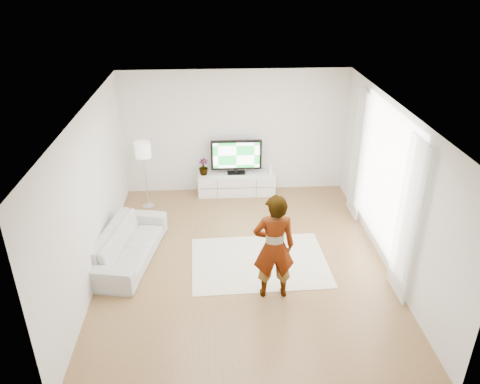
{
  "coord_description": "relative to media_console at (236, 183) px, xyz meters",
  "views": [
    {
      "loc": [
        -0.47,
        -6.91,
        4.88
      ],
      "look_at": [
        -0.04,
        0.4,
        1.21
      ],
      "focal_mm": 35.0,
      "sensor_mm": 36.0,
      "label": 1
    }
  ],
  "objects": [
    {
      "name": "floor",
      "position": [
        -0.02,
        -2.76,
        -0.25
      ],
      "size": [
        6.0,
        6.0,
        0.0
      ],
      "primitive_type": "plane",
      "color": "#9C7846",
      "rests_on": "ground"
    },
    {
      "name": "ceiling",
      "position": [
        -0.02,
        -2.76,
        2.55
      ],
      "size": [
        6.0,
        6.0,
        0.0
      ],
      "primitive_type": "plane",
      "color": "white",
      "rests_on": "wall_back"
    },
    {
      "name": "wall_left",
      "position": [
        -2.52,
        -2.76,
        1.15
      ],
      "size": [
        0.02,
        6.0,
        2.8
      ],
      "primitive_type": "cube",
      "color": "silver",
      "rests_on": "floor"
    },
    {
      "name": "wall_right",
      "position": [
        2.48,
        -2.76,
        1.15
      ],
      "size": [
        0.02,
        6.0,
        2.8
      ],
      "primitive_type": "cube",
      "color": "silver",
      "rests_on": "floor"
    },
    {
      "name": "wall_back",
      "position": [
        -0.02,
        0.24,
        1.15
      ],
      "size": [
        5.0,
        0.02,
        2.8
      ],
      "primitive_type": "cube",
      "color": "silver",
      "rests_on": "floor"
    },
    {
      "name": "wall_front",
      "position": [
        -0.02,
        -5.76,
        1.15
      ],
      "size": [
        5.0,
        0.02,
        2.8
      ],
      "primitive_type": "cube",
      "color": "silver",
      "rests_on": "floor"
    },
    {
      "name": "window",
      "position": [
        2.46,
        -2.46,
        1.2
      ],
      "size": [
        0.01,
        2.6,
        2.5
      ],
      "primitive_type": "cube",
      "color": "white",
      "rests_on": "wall_right"
    },
    {
      "name": "curtain_near",
      "position": [
        2.38,
        -3.76,
        1.1
      ],
      "size": [
        0.04,
        0.7,
        2.6
      ],
      "primitive_type": "cube",
      "color": "white",
      "rests_on": "floor"
    },
    {
      "name": "curtain_far",
      "position": [
        2.38,
        -1.16,
        1.1
      ],
      "size": [
        0.04,
        0.7,
        2.6
      ],
      "primitive_type": "cube",
      "color": "white",
      "rests_on": "floor"
    },
    {
      "name": "media_console",
      "position": [
        0.0,
        0.0,
        0.0
      ],
      "size": [
        1.75,
        0.5,
        0.49
      ],
      "color": "white",
      "rests_on": "floor"
    },
    {
      "name": "television",
      "position": [
        -0.0,
        0.03,
        0.68
      ],
      "size": [
        1.14,
        0.22,
        0.79
      ],
      "color": "black",
      "rests_on": "media_console"
    },
    {
      "name": "game_console",
      "position": [
        0.77,
        -0.0,
        0.35
      ],
      "size": [
        0.06,
        0.15,
        0.2
      ],
      "rotation": [
        0.0,
        0.0,
        0.09
      ],
      "color": "white",
      "rests_on": "media_console"
    },
    {
      "name": "potted_plant",
      "position": [
        -0.74,
        0.0,
        0.43
      ],
      "size": [
        0.23,
        0.23,
        0.38
      ],
      "primitive_type": "imported",
      "rotation": [
        0.0,
        0.0,
        -0.11
      ],
      "color": "#3F7238",
      "rests_on": "media_console"
    },
    {
      "name": "rug",
      "position": [
        0.26,
        -2.78,
        -0.24
      ],
      "size": [
        2.46,
        1.81,
        0.01
      ],
      "primitive_type": "cube",
      "rotation": [
        0.0,
        0.0,
        0.03
      ],
      "color": "beige",
      "rests_on": "floor"
    },
    {
      "name": "player",
      "position": [
        0.39,
        -3.68,
        0.66
      ],
      "size": [
        0.66,
        0.44,
        1.79
      ],
      "primitive_type": "imported",
      "rotation": [
        0.0,
        0.0,
        3.15
      ],
      "color": "#334772",
      "rests_on": "rug"
    },
    {
      "name": "sofa",
      "position": [
        -2.06,
        -2.54,
        0.06
      ],
      "size": [
        1.21,
        2.24,
        0.62
      ],
      "primitive_type": "imported",
      "rotation": [
        0.0,
        0.0,
        1.38
      ],
      "color": "#B2B2AD",
      "rests_on": "floor"
    },
    {
      "name": "floor_lamp",
      "position": [
        -1.97,
        -0.54,
        1.02
      ],
      "size": [
        0.33,
        0.33,
        1.5
      ],
      "color": "silver",
      "rests_on": "floor"
    }
  ]
}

